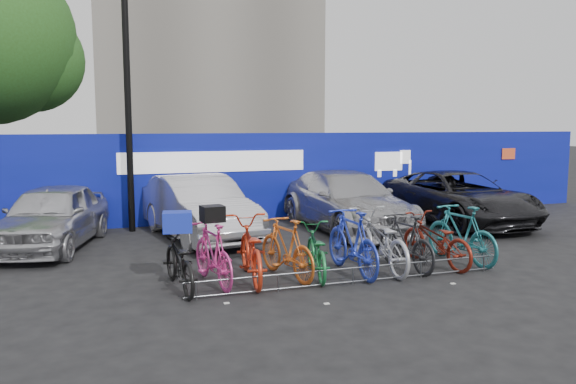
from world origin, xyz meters
name	(u,v)px	position (x,y,z in m)	size (l,w,h in m)	color
ground	(338,275)	(0.00, 0.00, 0.00)	(100.00, 100.00, 0.00)	black
hoarding	(251,177)	(0.01, 6.00, 1.20)	(22.00, 0.18, 2.40)	navy
lamppost	(128,98)	(-3.20, 5.40, 3.27)	(0.25, 0.50, 6.11)	black
bike_rack	(353,275)	(0.00, -0.60, 0.16)	(5.60, 0.03, 0.30)	#595B60
car_0	(52,216)	(-4.92, 3.99, 0.69)	(1.63, 4.05, 1.38)	#B0B0B5
car_1	(199,208)	(-1.78, 3.97, 0.73)	(1.54, 4.41, 1.45)	silver
car_2	(347,201)	(1.96, 3.95, 0.72)	(2.03, 4.99, 1.45)	#A3A2A7
car_3	(458,197)	(5.16, 3.81, 0.69)	(2.30, 4.98, 1.39)	black
bike_0	(178,261)	(-2.77, 0.02, 0.47)	(0.63, 1.80, 0.94)	black
bike_1	(213,253)	(-2.19, 0.13, 0.53)	(0.50, 1.76, 1.06)	#EE3A99
bike_2	(250,250)	(-1.56, 0.16, 0.54)	(0.71, 2.04, 1.07)	red
bike_3	(287,248)	(-0.92, 0.12, 0.53)	(0.50, 1.76, 1.06)	#D1621F
bike_4	(316,251)	(-0.41, 0.05, 0.45)	(0.60, 1.73, 0.91)	#1A7137
bike_5	(352,242)	(0.26, 0.00, 0.58)	(0.55, 1.94, 1.17)	#2538C3
bike_6	(380,241)	(0.85, 0.08, 0.55)	(0.73, 2.08, 1.09)	#A5A6AC
bike_7	(406,242)	(1.33, -0.02, 0.52)	(0.49, 1.72, 1.03)	#232326
bike_8	(435,240)	(2.00, 0.04, 0.49)	(0.65, 1.85, 0.97)	maroon
bike_9	(461,234)	(2.59, 0.09, 0.56)	(0.53, 1.88, 1.13)	#207178
cargo_crate	(177,222)	(-2.77, 0.02, 1.11)	(0.45, 0.35, 0.32)	#1629B2
cargo_topcase	(212,214)	(-2.19, 0.13, 1.19)	(0.36, 0.32, 0.26)	black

